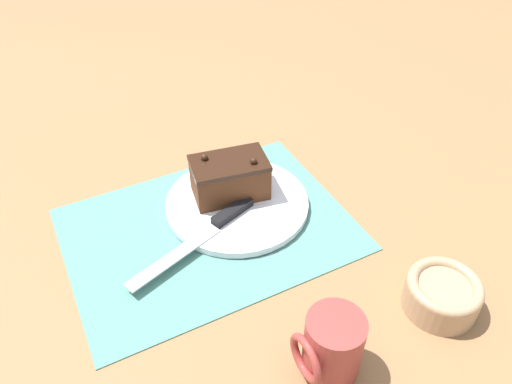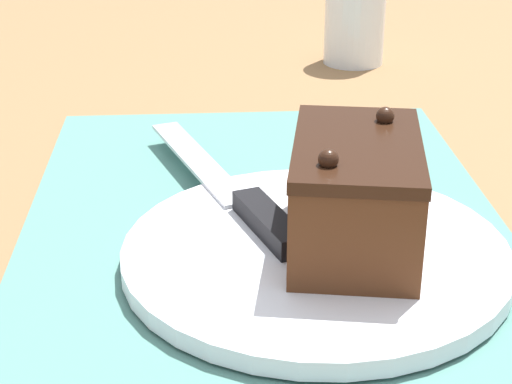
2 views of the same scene
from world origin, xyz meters
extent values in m
plane|color=olive|center=(0.00, 0.00, 0.00)|extent=(3.00, 3.00, 0.00)
cube|color=slate|center=(0.00, 0.00, 0.00)|extent=(0.46, 0.34, 0.00)
cylinder|color=white|center=(-0.07, -0.03, 0.01)|extent=(0.25, 0.25, 0.01)
cube|color=#512D19|center=(-0.06, -0.05, 0.05)|extent=(0.14, 0.10, 0.06)
cube|color=black|center=(-0.06, -0.05, 0.08)|extent=(0.14, 0.10, 0.01)
sphere|color=black|center=(-0.10, -0.03, 0.09)|extent=(0.01, 0.01, 0.01)
sphere|color=black|center=(-0.03, -0.08, 0.09)|extent=(0.01, 0.01, 0.01)
cube|color=black|center=(-0.04, 0.00, 0.02)|extent=(0.08, 0.05, 0.01)
cube|color=#B7BABF|center=(0.08, 0.05, 0.02)|extent=(0.17, 0.08, 0.00)
cylinder|color=tan|center=(-0.23, 0.29, 0.02)|extent=(0.10, 0.10, 0.04)
torus|color=tan|center=(-0.23, 0.29, 0.04)|extent=(0.10, 0.10, 0.02)
cylinder|color=#993833|center=(-0.04, 0.30, 0.05)|extent=(0.07, 0.07, 0.10)
torus|color=#993833|center=(0.00, 0.30, 0.05)|extent=(0.01, 0.06, 0.06)
camera|label=1|loc=(0.20, 0.56, 0.59)|focal=35.00mm
camera|label=2|loc=(-0.54, 0.04, 0.28)|focal=60.00mm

